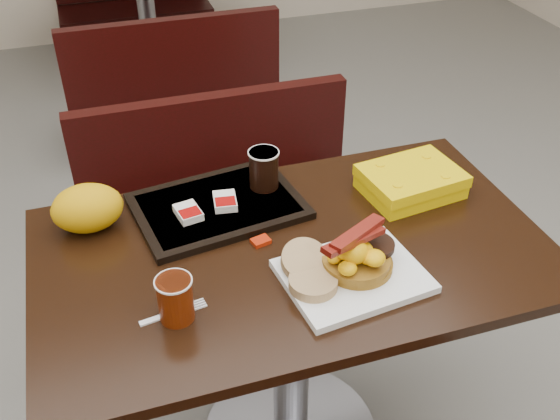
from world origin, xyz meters
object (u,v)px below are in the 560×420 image
object	(u,v)px
table_near	(292,355)
paper_bag	(87,208)
fork	(164,316)
knife	(395,252)
clamshell	(411,181)
tray	(218,206)
table_far	(148,26)
coffee_cup_near	(175,299)
bench_near_n	(228,213)
pancake_stack	(357,261)
platter	(353,276)
hashbrown_sleeve_right	(225,201)
hashbrown_sleeve_left	(188,213)
coffee_cup_far	(264,169)
bench_far_s	(170,77)

from	to	relation	value
table_near	paper_bag	bearing A→B (deg)	153.31
fork	paper_bag	bearing A→B (deg)	99.47
knife	clamshell	distance (m)	0.26
knife	tray	size ratio (longest dim) A/B	0.37
table_far	coffee_cup_near	distance (m)	2.79
bench_near_n	coffee_cup_near	bearing A→B (deg)	-109.65
pancake_stack	coffee_cup_near	xyz separation A→B (m)	(-0.41, -0.01, 0.02)
coffee_cup_near	fork	size ratio (longest dim) A/B	0.71
bench_near_n	clamshell	size ratio (longest dim) A/B	4.08
pancake_stack	tray	size ratio (longest dim) A/B	0.38
platter	knife	xyz separation A→B (m)	(0.13, 0.05, -0.01)
table_near	paper_bag	world-z (taller)	paper_bag
knife	platter	bearing A→B (deg)	-68.70
pancake_stack	hashbrown_sleeve_right	distance (m)	0.39
bench_near_n	knife	distance (m)	0.91
bench_near_n	hashbrown_sleeve_left	size ratio (longest dim) A/B	13.47
platter	paper_bag	distance (m)	0.65
coffee_cup_near	knife	xyz separation A→B (m)	(0.52, 0.05, -0.05)
coffee_cup_far	clamshell	bearing A→B (deg)	-17.75
bench_far_s	hashbrown_sleeve_left	xyz separation A→B (m)	(-0.21, -1.73, 0.42)
platter	pancake_stack	bearing A→B (deg)	40.48
table_far	knife	size ratio (longest dim) A/B	7.84
hashbrown_sleeve_right	pancake_stack	bearing A→B (deg)	-47.03
coffee_cup_near	coffee_cup_far	bearing A→B (deg)	51.79
bench_far_s	pancake_stack	distance (m)	2.07
bench_far_s	hashbrown_sleeve_right	distance (m)	1.76
hashbrown_sleeve_left	coffee_cup_far	xyz separation A→B (m)	(0.21, 0.07, 0.04)
bench_far_s	knife	xyz separation A→B (m)	(0.22, -1.99, 0.39)
hashbrown_sleeve_right	paper_bag	size ratio (longest dim) A/B	0.44
bench_near_n	pancake_stack	size ratio (longest dim) A/B	6.35
hashbrown_sleeve_left	paper_bag	size ratio (longest dim) A/B	0.44
coffee_cup_near	hashbrown_sleeve_right	distance (m)	0.38
tray	hashbrown_sleeve_left	world-z (taller)	hashbrown_sleeve_left
tray	paper_bag	bearing A→B (deg)	168.15
knife	hashbrown_sleeve_left	distance (m)	0.51
hashbrown_sleeve_left	coffee_cup_far	size ratio (longest dim) A/B	0.71
knife	table_near	bearing A→B (deg)	-113.74
table_far	bench_far_s	xyz separation A→B (m)	(0.00, -0.70, -0.02)
hashbrown_sleeve_left	clamshell	size ratio (longest dim) A/B	0.30
table_near	pancake_stack	bearing A→B (deg)	-50.00
table_far	coffee_cup_far	distance (m)	2.40
coffee_cup_far	hashbrown_sleeve_left	bearing A→B (deg)	-162.20
table_far	table_near	bearing A→B (deg)	-90.00
hashbrown_sleeve_right	fork	bearing A→B (deg)	-115.09
paper_bag	hashbrown_sleeve_left	bearing A→B (deg)	-12.30
coffee_cup_near	coffee_cup_far	size ratio (longest dim) A/B	0.97
platter	coffee_cup_far	world-z (taller)	coffee_cup_far
bench_far_s	hashbrown_sleeve_left	size ratio (longest dim) A/B	13.47
table_far	hashbrown_sleeve_right	distance (m)	2.44
bench_near_n	knife	size ratio (longest dim) A/B	6.53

